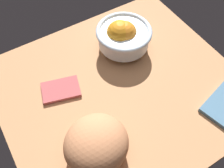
% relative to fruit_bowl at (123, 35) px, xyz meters
% --- Properties ---
extents(ground_plane, '(0.73, 0.66, 0.03)m').
position_rel_fruit_bowl_xyz_m(ground_plane, '(0.10, 0.14, -0.08)').
color(ground_plane, '#B77D51').
extents(fruit_bowl, '(0.19, 0.19, 0.11)m').
position_rel_fruit_bowl_xyz_m(fruit_bowl, '(0.00, 0.00, 0.00)').
color(fruit_bowl, silver).
rests_on(fruit_bowl, ground).
extents(bread_loaf, '(0.21, 0.20, 0.12)m').
position_rel_fruit_bowl_xyz_m(bread_loaf, '(0.26, 0.28, -0.00)').
color(bread_loaf, tan).
rests_on(bread_loaf, ground).
extents(napkin_folded, '(0.13, 0.11, 0.01)m').
position_rel_fruit_bowl_xyz_m(napkin_folded, '(0.26, 0.05, -0.06)').
color(napkin_folded, '#AF4E50').
rests_on(napkin_folded, ground).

